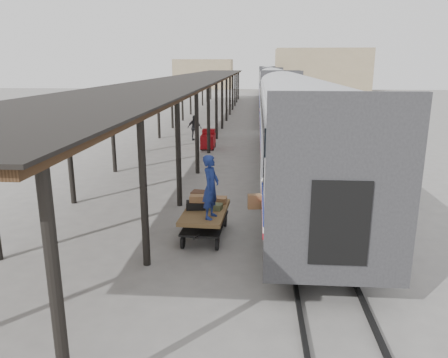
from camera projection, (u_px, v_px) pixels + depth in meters
name	position (u px, v px, depth m)	size (l,w,h in m)	color
ground	(206.00, 237.00, 13.43)	(160.00, 160.00, 0.00)	slate
train	(274.00, 88.00, 45.07)	(3.45, 76.01, 4.01)	silver
canopy	(198.00, 78.00, 35.78)	(4.90, 64.30, 4.15)	#422B19
rails	(273.00, 113.00, 45.95)	(1.54, 150.00, 0.12)	black
building_far	(321.00, 69.00, 86.55)	(18.00, 10.00, 8.00)	tan
building_left	(204.00, 74.00, 92.42)	(12.00, 8.00, 6.00)	tan
baggage_cart	(205.00, 217.00, 13.31)	(1.37, 2.46, 0.86)	brown
suitcase_stack	(204.00, 201.00, 13.59)	(1.22, 1.06, 0.43)	#3C3B3E
luggage_tug	(208.00, 140.00, 27.20)	(0.85, 1.36, 1.19)	maroon
porter	(211.00, 187.00, 12.38)	(0.67, 0.44, 1.85)	navy
pedestrian	(195.00, 128.00, 30.05)	(1.02, 0.42, 1.74)	black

